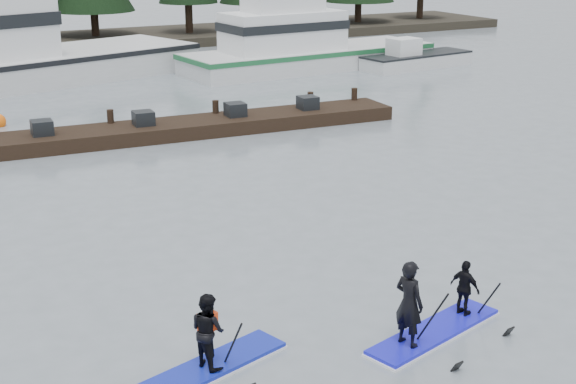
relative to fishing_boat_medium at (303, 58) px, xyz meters
name	(u,v)px	position (x,y,z in m)	size (l,w,h in m)	color
ground	(440,339)	(-12.17, -27.55, -0.59)	(160.00, 160.00, 0.00)	slate
far_shore	(21,45)	(-12.17, 14.45, -0.29)	(70.00, 8.00, 0.60)	#2D281E
treeline	(22,50)	(-12.17, 14.45, -0.59)	(60.00, 4.00, 8.00)	black
fishing_boat_medium	(303,58)	(0.00, 0.00, 0.00)	(14.34, 5.21, 8.42)	silver
skiff	(417,61)	(5.71, -2.42, -0.21)	(6.54, 1.96, 0.76)	silver
floating_dock	(197,127)	(-10.34, -10.85, -0.34)	(15.41, 2.05, 0.51)	black
paddleboard_solo	(208,343)	(-16.33, -26.62, -0.07)	(3.03, 1.54, 1.87)	#1221AB
paddleboard_duo	(431,309)	(-12.28, -27.39, -0.02)	(3.18, 1.60, 2.23)	#1618D3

